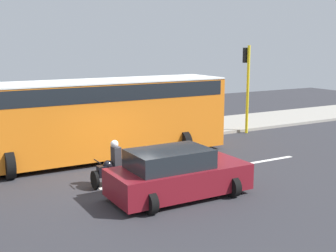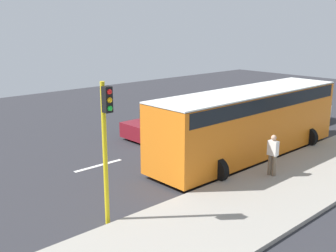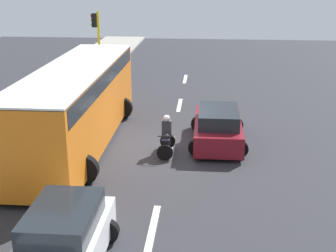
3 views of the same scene
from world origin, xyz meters
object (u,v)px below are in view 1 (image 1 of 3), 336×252
city_bus (94,114)px  traffic_light_midblock (247,76)px  car_maroon (177,175)px  motorcycle (113,167)px  pedestrian_near_signal (110,121)px

city_bus → traffic_light_midblock: traffic_light_midblock is taller
car_maroon → motorcycle: motorcycle is taller
car_maroon → city_bus: 5.69m
car_maroon → city_bus: bearing=5.6°
car_maroon → motorcycle: size_ratio=2.79×
motorcycle → pedestrian_near_signal: bearing=-21.5°
city_bus → motorcycle: size_ratio=7.19×
pedestrian_near_signal → city_bus: bearing=145.5°
car_maroon → pedestrian_near_signal: 8.01m
pedestrian_near_signal → traffic_light_midblock: traffic_light_midblock is taller
traffic_light_midblock → car_maroon: bearing=129.4°
motorcycle → pedestrian_near_signal: pedestrian_near_signal is taller
motorcycle → city_bus: bearing=-11.2°
car_maroon → city_bus: size_ratio=0.39×
car_maroon → traffic_light_midblock: (6.71, -8.17, 2.22)m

